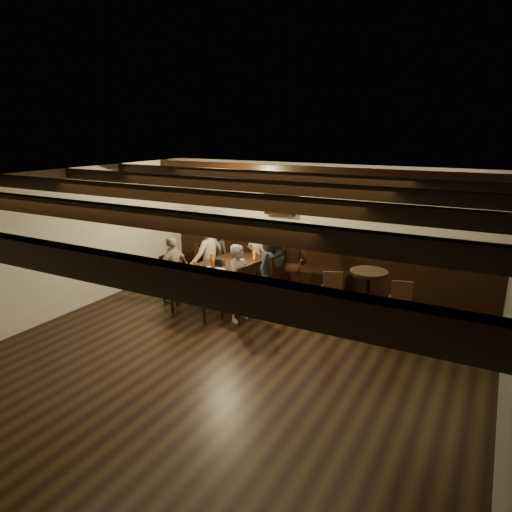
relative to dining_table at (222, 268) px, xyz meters
The scene contains 27 objects.
room 1.06m from the dining_table, 16.59° to the left, with size 7.00×7.00×7.00m.
dining_table is the anchor object (origin of this frame).
chair_left_near 0.93m from the dining_table, 140.36° to the left, with size 0.45×0.45×0.88m.
chair_left_far 0.93m from the dining_table, 155.51° to the right, with size 0.44×0.44×0.85m.
chair_right_near 0.92m from the dining_table, 24.44° to the left, with size 0.47×0.47×0.93m.
chair_right_far 0.92m from the dining_table, 39.59° to the right, with size 0.49×0.49×0.96m.
person_bench_left 1.27m from the dining_table, 127.41° to the left, with size 0.58×0.37×1.18m, color #262729.
person_bench_centre 1.05m from the dining_table, 82.41° to the left, with size 0.44×0.29×1.21m, color gray.
person_bench_right 1.27m from the dining_table, 37.41° to the left, with size 0.67×0.52×1.38m, color brown.
person_left_near 0.88m from the dining_table, 141.45° to the left, with size 0.91×0.52×1.40m, color #A28F89.
person_left_far 0.88m from the dining_table, 156.62° to the right, with size 0.70×0.29×1.19m, color #A09A80.
person_right_near 0.88m from the dining_table, 23.38° to the left, with size 0.66×0.43×1.36m, color black.
person_right_far 0.87m from the dining_table, 38.55° to the right, with size 0.46×0.30×1.27m, color #A4918B.
pint_a 0.76m from the dining_table, 104.21° to the left, with size 0.07×0.07×0.14m, color #BF7219.
pint_b 0.71m from the dining_table, 61.38° to the left, with size 0.07×0.07×0.14m, color #BF7219.
pint_c 0.34m from the dining_table, 153.98° to the left, with size 0.07×0.07×0.14m, color #BF7219.
pint_d 0.38m from the dining_table, 26.10° to the left, with size 0.07×0.07×0.14m, color silver.
pint_e 0.52m from the dining_table, 123.64° to the right, with size 0.07×0.07×0.14m, color #BF7219.
pint_f 0.60m from the dining_table, 77.60° to the right, with size 0.07×0.07×0.14m, color silver.
pint_g 0.81m from the dining_table, 94.01° to the right, with size 0.07×0.07×0.14m, color #BF7219.
plate_near 0.72m from the dining_table, 109.68° to the right, with size 0.24×0.24×0.01m, color white.
plate_far 0.36m from the dining_table, 66.62° to the right, with size 0.24×0.24×0.01m, color white.
condiment_caddy 0.13m from the dining_table, 97.59° to the right, with size 0.15×0.10×0.12m, color black.
candle 0.33m from the dining_table, 60.61° to the left, with size 0.05×0.05×0.05m, color beige.
high_top_table 2.61m from the dining_table, ahead, with size 0.56×0.56×0.99m.
bar_stool_left 2.14m from the dining_table, ahead, with size 0.35×0.37×1.01m.
bar_stool_right 3.13m from the dining_table, ahead, with size 0.34×0.35×1.01m.
Camera 1 is at (2.98, -4.53, 3.01)m, focal length 32.00 mm.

